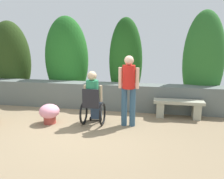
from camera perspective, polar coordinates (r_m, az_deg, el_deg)
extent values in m
plane|color=#837055|center=(5.47, -7.40, -9.80)|extent=(11.52, 11.52, 0.00)
cube|color=#5C6560|center=(6.97, -3.00, -1.54)|extent=(7.48, 0.54, 0.77)
ellipsoid|color=#263C15|center=(8.87, -24.10, 6.69)|extent=(1.50, 1.05, 2.71)
ellipsoid|color=#216420|center=(7.94, -11.25, 7.45)|extent=(1.49, 1.04, 2.83)
ellipsoid|color=#1C4E18|center=(7.35, 3.42, 6.96)|extent=(1.06, 0.74, 2.75)
ellipsoid|color=#2A6627|center=(7.26, 21.84, 6.66)|extent=(1.18, 0.83, 2.90)
cube|color=#9B9B84|center=(6.35, 11.93, -4.91)|extent=(0.20, 0.31, 0.40)
cube|color=#9B9B84|center=(6.45, 20.36, -5.17)|extent=(0.20, 0.31, 0.40)
cube|color=#9B9B84|center=(6.32, 16.30, -2.96)|extent=(1.30, 0.37, 0.08)
cube|color=black|center=(5.58, -4.82, -3.86)|extent=(0.40, 0.40, 0.06)
cube|color=black|center=(5.35, -5.37, -2.01)|extent=(0.40, 0.04, 0.40)
cube|color=black|center=(5.99, -3.93, -6.71)|extent=(0.28, 0.12, 0.03)
torus|color=black|center=(5.71, -7.11, -5.84)|extent=(0.05, 0.56, 0.56)
torus|color=black|center=(5.59, -2.39, -6.17)|extent=(0.05, 0.56, 0.56)
cylinder|color=black|center=(5.98, -5.40, -7.28)|extent=(0.03, 0.10, 0.10)
cylinder|color=black|center=(5.91, -2.77, -7.48)|extent=(0.03, 0.10, 0.10)
cube|color=#334864|center=(5.64, -4.56, -2.51)|extent=(0.30, 0.40, 0.16)
cube|color=#334864|center=(5.92, -4.00, -5.26)|extent=(0.26, 0.14, 0.43)
cylinder|color=#25784F|center=(5.47, -4.94, -0.29)|extent=(0.30, 0.30, 0.50)
cylinder|color=tan|center=(5.60, -6.63, -0.88)|extent=(0.08, 0.08, 0.40)
cylinder|color=tan|center=(5.50, -2.85, -1.05)|extent=(0.08, 0.08, 0.40)
sphere|color=tan|center=(5.41, -5.01, 3.44)|extent=(0.22, 0.22, 0.22)
cylinder|color=#305069|center=(5.52, 3.07, -4.38)|extent=(0.14, 0.14, 0.93)
cylinder|color=#305069|center=(5.50, 5.14, -4.48)|extent=(0.14, 0.14, 0.93)
cylinder|color=red|center=(5.35, 4.22, 3.17)|extent=(0.30, 0.30, 0.55)
cylinder|color=#EAB495|center=(5.38, 2.09, 2.95)|extent=(0.09, 0.09, 0.49)
cylinder|color=#EAB495|center=(5.34, 6.35, 2.81)|extent=(0.09, 0.09, 0.49)
sphere|color=#EAB495|center=(5.30, 4.28, 7.26)|extent=(0.22, 0.22, 0.22)
cylinder|color=#A53D35|center=(5.97, -15.29, -7.13)|extent=(0.30, 0.30, 0.22)
ellipsoid|color=#215823|center=(5.92, -15.37, -5.73)|extent=(0.33, 0.33, 0.12)
ellipsoid|color=pink|center=(5.90, -15.40, -5.24)|extent=(0.50, 0.50, 0.35)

